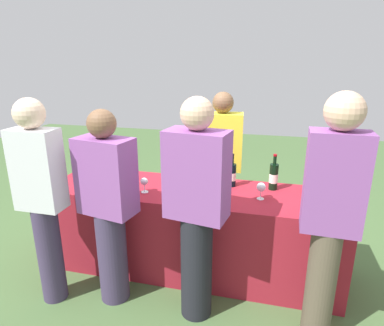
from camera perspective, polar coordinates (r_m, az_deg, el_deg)
The scene contains 19 objects.
ground_plane at distance 3.33m, azimuth 0.00°, elevation -17.30°, with size 12.00×12.00×0.00m, color #476638.
tasting_table at distance 3.12m, azimuth 0.00°, elevation -11.35°, with size 2.61×0.72×0.79m, color maroon.
wine_bottle_0 at distance 3.05m, azimuth -3.44°, elevation -1.58°, with size 0.08×0.08×0.31m.
wine_bottle_1 at distance 3.09m, azimuth -0.15°, elevation -1.45°, with size 0.07×0.07×0.31m.
wine_bottle_2 at distance 2.99m, azimuth 2.36°, elevation -2.06°, with size 0.07×0.07×0.32m.
wine_bottle_3 at distance 2.98m, azimuth 4.86°, elevation -2.17°, with size 0.07×0.07×0.31m.
wine_bottle_4 at distance 3.03m, azimuth 6.85°, elevation -2.00°, with size 0.08×0.08×0.31m.
wine_bottle_5 at distance 3.01m, azimuth 13.89°, elevation -2.27°, with size 0.08×0.08×0.33m.
wine_bottle_6 at distance 3.03m, azimuth 19.61°, elevation -2.81°, with size 0.07×0.07×0.31m.
wine_glass_0 at distance 3.09m, azimuth -16.87°, elevation -2.67°, with size 0.06×0.06×0.13m.
wine_glass_1 at distance 2.90m, azimuth -8.24°, elevation -3.29°, with size 0.07×0.07×0.13m.
wine_glass_2 at distance 2.80m, azimuth 3.96°, elevation -3.83°, with size 0.07×0.07×0.14m.
wine_glass_3 at distance 2.79m, azimuth 11.83°, elevation -4.20°, with size 0.08×0.08×0.14m.
ice_bucket at distance 3.23m, azimuth -13.98°, elevation -1.25°, with size 0.23×0.23×0.20m, color silver.
server_pouring at distance 3.50m, azimuth 5.09°, elevation 0.03°, with size 0.44×0.27×1.59m.
guest_0 at distance 2.76m, azimuth -24.53°, elevation -5.17°, with size 0.35×0.22×1.65m.
guest_1 at distance 2.62m, azimuth -14.23°, elevation -6.98°, with size 0.46×0.31×1.57m.
guest_2 at distance 2.36m, azimuth 0.82°, elevation -7.58°, with size 0.46×0.30×1.68m.
guest_3 at distance 2.28m, azimuth 22.75°, elevation -8.18°, with size 0.36×0.23×1.74m.
Camera 1 is at (0.66, -2.66, 1.90)m, focal length 30.93 mm.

